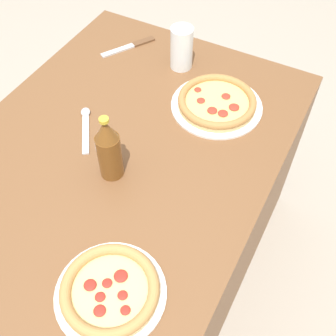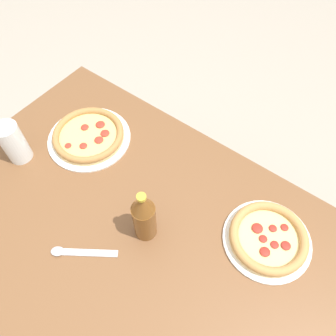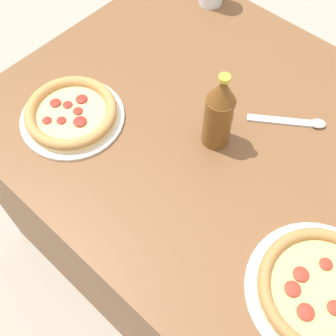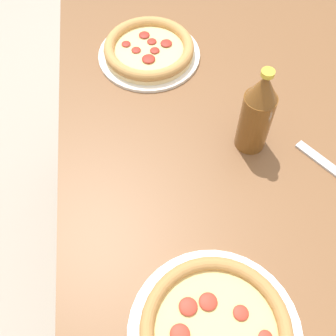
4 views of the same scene
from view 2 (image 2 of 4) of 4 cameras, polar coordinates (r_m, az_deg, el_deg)
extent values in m
plane|color=#A89E8E|center=(1.72, -4.88, -20.13)|extent=(8.00, 8.00, 0.00)
cube|color=brown|center=(1.37, -6.03, -16.41)|extent=(1.27, 0.91, 0.74)
cylinder|color=white|center=(1.22, -13.52, 5.06)|extent=(0.30, 0.30, 0.01)
cylinder|color=#DBB775|center=(1.21, -13.61, 5.36)|extent=(0.25, 0.25, 0.01)
cylinder|color=#E5C170|center=(1.21, -13.68, 5.58)|extent=(0.22, 0.22, 0.00)
torus|color=#AD7A42|center=(1.20, -13.74, 5.76)|extent=(0.25, 0.25, 0.02)
ellipsoid|color=#A83323|center=(1.19, -10.93, 5.98)|extent=(0.03, 0.03, 0.01)
ellipsoid|color=#A83323|center=(1.18, -14.54, 3.78)|extent=(0.03, 0.03, 0.01)
ellipsoid|color=#A83323|center=(1.18, -11.96, 4.83)|extent=(0.03, 0.03, 0.01)
ellipsoid|color=#A83323|center=(1.22, -11.72, 7.45)|extent=(0.03, 0.03, 0.01)
ellipsoid|color=#A83323|center=(1.23, -14.30, 6.90)|extent=(0.03, 0.03, 0.01)
ellipsoid|color=#A83323|center=(1.19, -17.02, 3.76)|extent=(0.02, 0.02, 0.01)
cylinder|color=silver|center=(1.03, 16.81, -11.91)|extent=(0.26, 0.26, 0.01)
cylinder|color=#E5C689|center=(1.02, 16.94, -11.69)|extent=(0.23, 0.23, 0.01)
cylinder|color=#EACC7F|center=(1.02, 17.05, -11.53)|extent=(0.20, 0.20, 0.00)
torus|color=tan|center=(1.01, 17.14, -11.39)|extent=(0.23, 0.23, 0.03)
ellipsoid|color=maroon|center=(1.04, 19.65, -9.71)|extent=(0.02, 0.02, 0.01)
ellipsoid|color=maroon|center=(1.01, 15.30, -10.07)|extent=(0.03, 0.03, 0.01)
ellipsoid|color=maroon|center=(0.99, 16.54, -13.81)|extent=(0.03, 0.03, 0.01)
ellipsoid|color=maroon|center=(1.03, 17.82, -9.97)|extent=(0.02, 0.02, 0.01)
ellipsoid|color=maroon|center=(1.02, 19.85, -12.59)|extent=(0.03, 0.03, 0.01)
ellipsoid|color=maroon|center=(1.01, 16.24, -11.75)|extent=(0.02, 0.02, 0.01)
ellipsoid|color=maroon|center=(1.01, 18.08, -12.58)|extent=(0.02, 0.02, 0.01)
cylinder|color=white|center=(1.20, -25.32, 4.02)|extent=(0.08, 0.08, 0.15)
cylinder|color=#935123|center=(1.22, -24.70, 2.96)|extent=(0.06, 0.06, 0.07)
cylinder|color=brown|center=(0.94, -4.10, -9.12)|extent=(0.07, 0.07, 0.14)
cone|color=brown|center=(0.85, -4.51, -6.23)|extent=(0.06, 0.06, 0.06)
cylinder|color=gold|center=(0.82, -4.67, -5.09)|extent=(0.03, 0.03, 0.01)
cube|color=silver|center=(1.00, -13.45, -14.18)|extent=(0.15, 0.11, 0.01)
ellipsoid|color=silver|center=(1.03, -18.69, -13.57)|extent=(0.05, 0.05, 0.01)
camera|label=1|loc=(0.81, 71.98, 27.12)|focal=45.00mm
camera|label=3|loc=(1.01, -0.77, 50.83)|focal=45.00mm
camera|label=4|loc=(0.99, -27.42, 41.86)|focal=45.00mm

